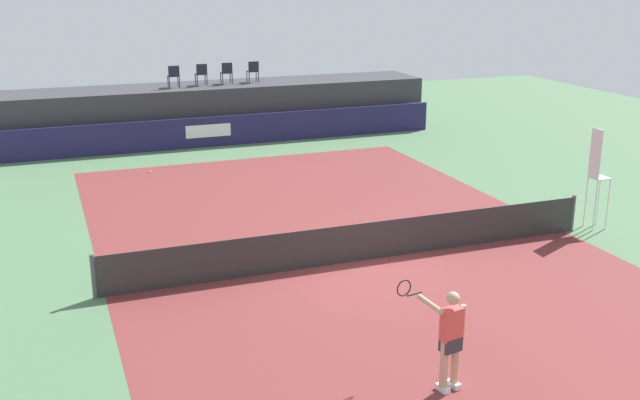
% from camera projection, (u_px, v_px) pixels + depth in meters
% --- Properties ---
extents(ground_plane, '(48.00, 48.00, 0.00)m').
position_uv_depth(ground_plane, '(317.00, 224.00, 20.99)').
color(ground_plane, '#4C704C').
extents(court_inner, '(12.00, 22.00, 0.00)m').
position_uv_depth(court_inner, '(360.00, 261.00, 18.31)').
color(court_inner, maroon).
rests_on(court_inner, ground).
extents(sponsor_wall, '(18.00, 0.22, 1.20)m').
position_uv_depth(sponsor_wall, '(225.00, 131.00, 30.21)').
color(sponsor_wall, '#231E4C').
rests_on(sponsor_wall, ground).
extents(spectator_platform, '(18.00, 2.80, 2.20)m').
position_uv_depth(spectator_platform, '(215.00, 111.00, 31.68)').
color(spectator_platform, '#38383D').
rests_on(spectator_platform, ground).
extents(spectator_chair_far_left, '(0.45, 0.45, 0.89)m').
position_uv_depth(spectator_chair_far_left, '(174.00, 75.00, 30.37)').
color(spectator_chair_far_left, '#1E232D').
rests_on(spectator_chair_far_left, spectator_platform).
extents(spectator_chair_left, '(0.45, 0.45, 0.89)m').
position_uv_depth(spectator_chair_left, '(201.00, 73.00, 30.95)').
color(spectator_chair_left, '#1E232D').
rests_on(spectator_chair_left, spectator_platform).
extents(spectator_chair_center, '(0.46, 0.46, 0.89)m').
position_uv_depth(spectator_chair_center, '(227.00, 72.00, 31.35)').
color(spectator_chair_center, '#1E232D').
rests_on(spectator_chair_center, spectator_platform).
extents(spectator_chair_right, '(0.45, 0.45, 0.89)m').
position_uv_depth(spectator_chair_right, '(253.00, 71.00, 31.79)').
color(spectator_chair_right, '#1E232D').
rests_on(spectator_chair_right, spectator_platform).
extents(umpire_chair, '(0.46, 0.46, 2.76)m').
position_uv_depth(umpire_chair, '(597.00, 172.00, 20.17)').
color(umpire_chair, white).
rests_on(umpire_chair, ground).
extents(tennis_net, '(12.40, 0.02, 0.95)m').
position_uv_depth(tennis_net, '(361.00, 242.00, 18.17)').
color(tennis_net, '#2D2D2D').
rests_on(tennis_net, ground).
extents(net_post_near, '(0.10, 0.10, 1.00)m').
position_uv_depth(net_post_near, '(93.00, 277.00, 16.07)').
color(net_post_near, '#4C4C51').
rests_on(net_post_near, ground).
extents(net_post_far, '(0.10, 0.10, 1.00)m').
position_uv_depth(net_post_far, '(573.00, 213.00, 20.26)').
color(net_post_far, '#4C4C51').
rests_on(net_post_far, ground).
extents(tennis_player, '(0.85, 1.12, 1.77)m').
position_uv_depth(tennis_player, '(449.00, 337.00, 12.45)').
color(tennis_player, white).
rests_on(tennis_player, court_inner).
extents(tennis_ball, '(0.07, 0.07, 0.07)m').
position_uv_depth(tennis_ball, '(150.00, 172.00, 26.24)').
color(tennis_ball, '#D8EA33').
rests_on(tennis_ball, court_inner).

